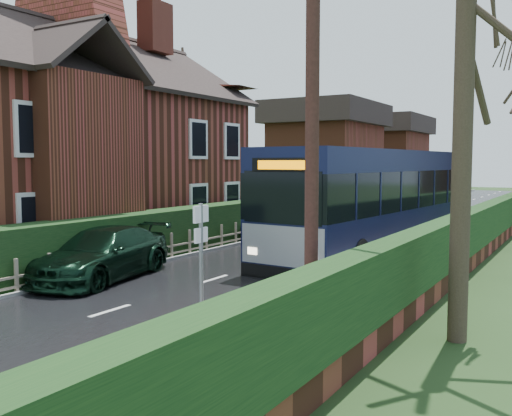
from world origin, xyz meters
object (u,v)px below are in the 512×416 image
Objects in this scene: bus_stop_sign at (201,254)px; telegraph_pole at (312,146)px; car_silver at (273,223)px; car_green at (103,254)px; bus at (372,203)px; brick_house at (71,134)px.

telegraph_pole is (1.60, 1.05, 1.85)m from bus_stop_sign.
telegraph_pole reaches higher than car_silver.
bus_stop_sign is (5.90, -3.44, 0.97)m from car_green.
bus_stop_sign reaches higher than car_silver.
telegraph_pole is (2.60, -10.62, 1.70)m from bus.
car_green is (-4.90, -8.22, -1.11)m from bus.
bus is 5.41m from car_silver.
bus is 9.64m from car_green.
bus_stop_sign is (1.00, -11.66, -0.14)m from bus.
car_green reaches higher than car_silver.
car_silver is 14.78m from telegraph_pole.
bus is at bearing -13.51° from car_silver.
car_silver is at bearing 143.15° from telegraph_pole.
car_green is (0.10, -9.96, 0.04)m from car_silver.
telegraph_pole is at bearing -26.44° from brick_house.
telegraph_pole is (7.60, -12.36, 2.85)m from car_silver.
telegraph_pole reaches higher than car_green.
car_silver is at bearing 43.48° from brick_house.
brick_house is at bearing -156.14° from bus.
bus is (10.93, 3.89, -2.55)m from brick_house.
brick_house is 15.14m from telegraph_pole.
car_green is 6.90m from bus_stop_sign.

